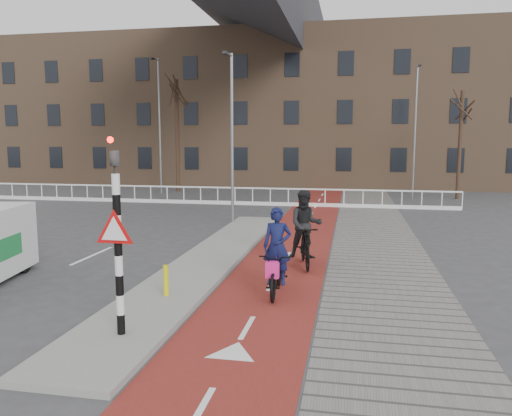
# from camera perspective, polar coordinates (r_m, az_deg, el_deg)

# --- Properties ---
(ground) EXTENTS (120.00, 120.00, 0.00)m
(ground) POSITION_cam_1_polar(r_m,az_deg,el_deg) (11.12, -7.66, -11.06)
(ground) COLOR #38383A
(ground) RESTS_ON ground
(bike_lane) EXTENTS (2.50, 60.00, 0.01)m
(bike_lane) POSITION_cam_1_polar(r_m,az_deg,el_deg) (20.37, 5.40, -2.38)
(bike_lane) COLOR maroon
(bike_lane) RESTS_ON ground
(sidewalk) EXTENTS (3.00, 60.00, 0.01)m
(sidewalk) POSITION_cam_1_polar(r_m,az_deg,el_deg) (20.30, 13.30, -2.59)
(sidewalk) COLOR slate
(sidewalk) RESTS_ON ground
(curb_island) EXTENTS (1.80, 16.00, 0.12)m
(curb_island) POSITION_cam_1_polar(r_m,az_deg,el_deg) (14.97, -5.33, -5.86)
(curb_island) COLOR gray
(curb_island) RESTS_ON ground
(traffic_signal) EXTENTS (0.80, 0.80, 3.68)m
(traffic_signal) POSITION_cam_1_polar(r_m,az_deg,el_deg) (9.03, -15.60, -2.62)
(traffic_signal) COLOR black
(traffic_signal) RESTS_ON curb_island
(bollard) EXTENTS (0.12, 0.12, 0.70)m
(bollard) POSITION_cam_1_polar(r_m,az_deg,el_deg) (11.42, -10.26, -8.15)
(bollard) COLOR #D7CB0B
(bollard) RESTS_ON curb_island
(cyclist_near) EXTENTS (0.76, 1.99, 2.03)m
(cyclist_near) POSITION_cam_1_polar(r_m,az_deg,el_deg) (11.65, 2.41, -6.57)
(cyclist_near) COLOR black
(cyclist_near) RESTS_ON bike_lane
(cyclist_far) EXTENTS (1.07, 2.13, 2.18)m
(cyclist_far) POSITION_cam_1_polar(r_m,az_deg,el_deg) (14.14, 5.66, -3.14)
(cyclist_far) COLOR black
(cyclist_far) RESTS_ON bike_lane
(railing) EXTENTS (28.00, 0.10, 0.99)m
(railing) POSITION_cam_1_polar(r_m,az_deg,el_deg) (28.43, -6.34, 1.09)
(railing) COLOR silver
(railing) RESTS_ON ground
(townhouse_row) EXTENTS (46.00, 10.00, 15.90)m
(townhouse_row) POSITION_cam_1_polar(r_m,az_deg,el_deg) (42.66, 2.30, 13.43)
(townhouse_row) COLOR #7F6047
(townhouse_row) RESTS_ON ground
(tree_mid) EXTENTS (0.29, 0.29, 7.72)m
(tree_mid) POSITION_cam_1_polar(r_m,az_deg,el_deg) (35.45, -8.99, 8.10)
(tree_mid) COLOR black
(tree_mid) RESTS_ON ground
(tree_right) EXTENTS (0.23, 0.23, 6.54)m
(tree_right) POSITION_cam_1_polar(r_m,az_deg,el_deg) (32.91, 22.27, 6.64)
(tree_right) COLOR black
(tree_right) RESTS_ON ground
(streetlight_near) EXTENTS (0.12, 0.12, 7.09)m
(streetlight_near) POSITION_cam_1_polar(r_m,az_deg,el_deg) (20.99, -2.75, 7.66)
(streetlight_near) COLOR slate
(streetlight_near) RESTS_ON ground
(streetlight_left) EXTENTS (0.12, 0.12, 8.91)m
(streetlight_left) POSITION_cam_1_polar(r_m,az_deg,el_deg) (34.42, -10.94, 9.06)
(streetlight_left) COLOR slate
(streetlight_left) RESTS_ON ground
(streetlight_right) EXTENTS (0.12, 0.12, 8.03)m
(streetlight_right) POSITION_cam_1_polar(r_m,az_deg,el_deg) (32.10, 17.71, 8.17)
(streetlight_right) COLOR slate
(streetlight_right) RESTS_ON ground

